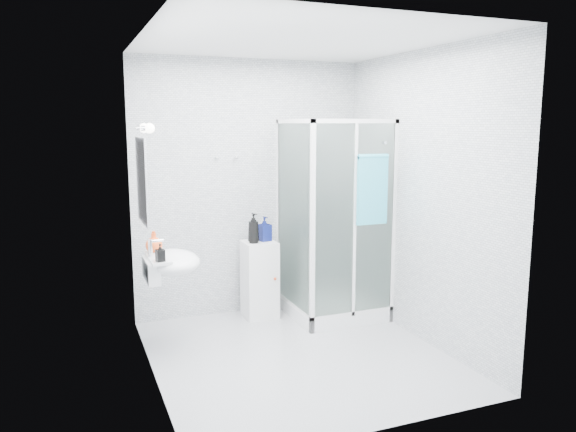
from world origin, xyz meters
name	(u,v)px	position (x,y,z in m)	size (l,w,h in m)	color
room	(298,205)	(0.00, 0.00, 1.30)	(2.40, 2.60, 2.60)	silver
shower_enclosure	(330,275)	(0.67, 0.77, 0.45)	(0.90, 0.95, 2.00)	white
wall_basin	(170,263)	(-0.99, 0.45, 0.80)	(0.46, 0.56, 0.35)	white
mirror	(142,181)	(-1.19, 0.45, 1.50)	(0.02, 0.60, 0.70)	white
vanity_lights	(146,128)	(-1.14, 0.45, 1.92)	(0.10, 0.40, 0.08)	silver
wall_hooks	(227,158)	(-0.25, 1.26, 1.62)	(0.23, 0.06, 0.03)	silver
storage_cabinet	(260,279)	(0.02, 1.05, 0.39)	(0.32, 0.35, 0.78)	white
hand_towel	(372,188)	(0.91, 0.36, 1.36)	(0.31, 0.05, 0.66)	#35AECA
shampoo_bottle_a	(254,228)	(-0.05, 1.02, 0.93)	(0.12, 0.12, 0.30)	black
shampoo_bottle_b	(264,229)	(0.08, 1.07, 0.91)	(0.11, 0.11, 0.25)	#0E1756
soap_dispenser_orange	(154,242)	(-1.09, 0.60, 0.96)	(0.14, 0.14, 0.19)	#FE581D
soap_dispenser_black	(160,253)	(-1.09, 0.26, 0.93)	(0.06, 0.07, 0.14)	black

